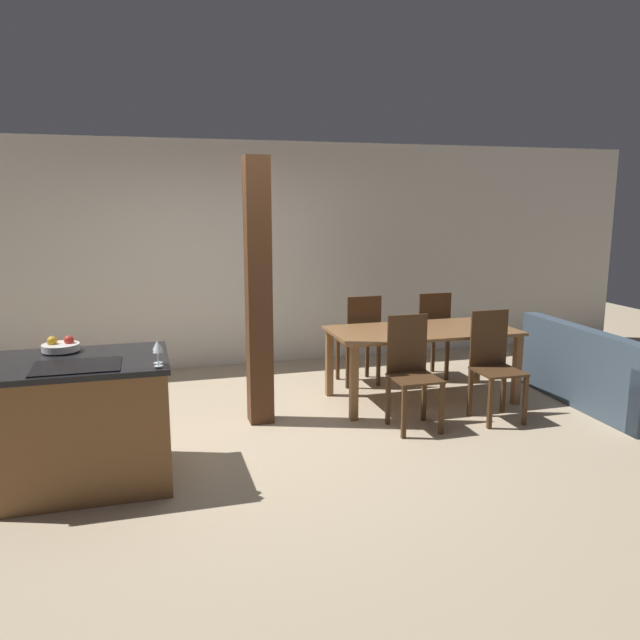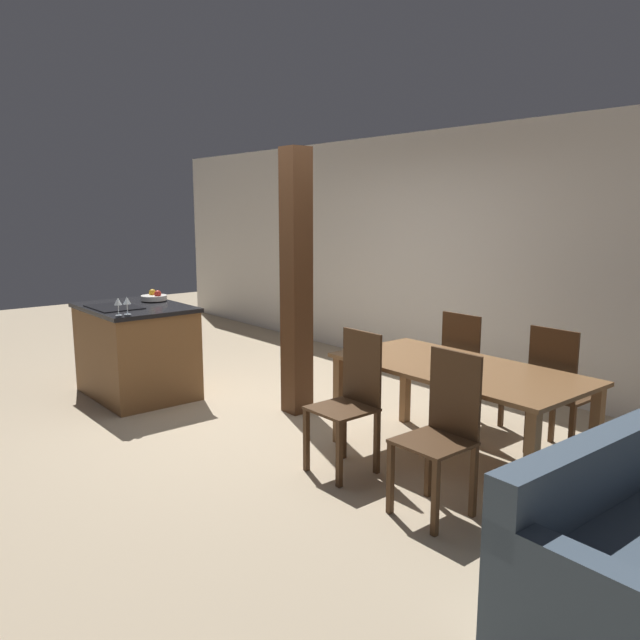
{
  "view_description": "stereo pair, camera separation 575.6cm",
  "coord_description": "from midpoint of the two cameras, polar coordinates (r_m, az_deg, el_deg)",
  "views": [
    {
      "loc": [
        -0.91,
        -5.05,
        2.0
      ],
      "look_at": [
        0.6,
        0.2,
        0.95
      ],
      "focal_mm": 35.0,
      "sensor_mm": 36.0,
      "label": 1
    },
    {
      "loc": [
        4.48,
        -3.02,
        1.86
      ],
      "look_at": [
        0.6,
        0.2,
        0.95
      ],
      "focal_mm": 35.0,
      "sensor_mm": 36.0,
      "label": 2
    }
  ],
  "objects": [
    {
      "name": "ground_plane",
      "position": [
        4.82,
        24.9,
        -14.38
      ],
      "size": [
        16.0,
        16.0,
        0.0
      ],
      "primitive_type": "plane",
      "color": "tan"
    },
    {
      "name": "wall_back",
      "position": [
        6.79,
        34.89,
        3.49
      ],
      "size": [
        11.2,
        0.08,
        2.7
      ],
      "color": "silver",
      "rests_on": "ground_plane"
    },
    {
      "name": "kitchen_island",
      "position": [
        4.92,
        7.89,
        -7.29
      ],
      "size": [
        1.19,
        0.88,
        0.92
      ],
      "color": "brown",
      "rests_on": "ground_plane"
    },
    {
      "name": "fruit_bowl",
      "position": [
        5.1,
        8.93,
        -0.94
      ],
      "size": [
        0.26,
        0.26,
        0.11
      ],
      "color": "silver",
      "rests_on": "kitchen_island"
    },
    {
      "name": "wine_glass_near",
      "position": [
        4.17,
        9.98,
        -2.25
      ],
      "size": [
        0.07,
        0.07,
        0.16
      ],
      "color": "silver",
      "rests_on": "kitchen_island"
    },
    {
      "name": "wine_glass_middle",
      "position": [
        4.23,
        10.7,
        -2.09
      ],
      "size": [
        0.07,
        0.07,
        0.16
      ],
      "color": "silver",
      "rests_on": "kitchen_island"
    },
    {
      "name": "dining_table",
      "position": [
        4.75,
        48.26,
        -9.05
      ],
      "size": [
        1.84,
        0.91,
        0.73
      ],
      "color": "brown",
      "rests_on": "ground_plane"
    },
    {
      "name": "dining_chair_near_left",
      "position": [
        4.16,
        41.85,
        -12.25
      ],
      "size": [
        0.4,
        0.4,
        1.0
      ],
      "color": "#472D19",
      "rests_on": "ground_plane"
    },
    {
      "name": "dining_chair_near_right",
      "position": [
        4.16,
        53.45,
        -13.86
      ],
      "size": [
        0.4,
        0.4,
        1.0
      ],
      "color": "#472D19",
      "rests_on": "ground_plane"
    },
    {
      "name": "dining_chair_far_left",
      "position": [
        5.44,
        44.04,
        -7.72
      ],
      "size": [
        0.4,
        0.4,
        1.0
      ],
      "rotation": [
        0.0,
        0.0,
        3.14
      ],
      "color": "#472D19",
      "rests_on": "ground_plane"
    },
    {
      "name": "dining_chair_far_right",
      "position": [
        5.44,
        52.77,
        -8.92
      ],
      "size": [
        0.4,
        0.4,
        1.0
      ],
      "rotation": [
        0.0,
        0.0,
        3.14
      ],
      "color": "#472D19",
      "rests_on": "ground_plane"
    },
    {
      "name": "timber_post",
      "position": [
        4.78,
        28.66,
        0.06
      ],
      "size": [
        0.21,
        0.21,
        2.38
      ],
      "color": "#4C2D19",
      "rests_on": "ground_plane"
    }
  ]
}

